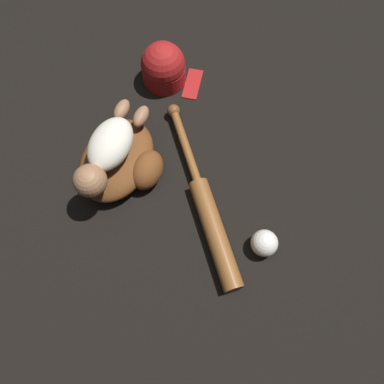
{
  "coord_description": "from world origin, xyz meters",
  "views": [
    {
      "loc": [
        0.42,
        0.29,
        1.04
      ],
      "look_at": [
        0.03,
        0.23,
        0.07
      ],
      "focal_mm": 35.0,
      "sensor_mm": 36.0,
      "label": 1
    }
  ],
  "objects_px": {
    "baseball_glove": "(122,161)",
    "baseball_cap": "(164,67)",
    "baseball": "(264,243)",
    "baby_figure": "(107,151)",
    "baseball_bat": "(208,213)"
  },
  "relations": [
    {
      "from": "baseball_glove",
      "to": "baby_figure",
      "type": "relative_size",
      "value": 0.96
    },
    {
      "from": "baseball_glove",
      "to": "baseball",
      "type": "distance_m",
      "value": 0.48
    },
    {
      "from": "baby_figure",
      "to": "baseball_bat",
      "type": "bearing_deg",
      "value": 71.9
    },
    {
      "from": "baseball_glove",
      "to": "baseball_bat",
      "type": "bearing_deg",
      "value": 67.31
    },
    {
      "from": "baby_figure",
      "to": "baseball_cap",
      "type": "height_order",
      "value": "baby_figure"
    },
    {
      "from": "baseball_bat",
      "to": "baseball_cap",
      "type": "bearing_deg",
      "value": -155.57
    },
    {
      "from": "baseball_bat",
      "to": "baseball",
      "type": "relative_size",
      "value": 7.48
    },
    {
      "from": "baseball_bat",
      "to": "baseball_cap",
      "type": "xyz_separation_m",
      "value": [
        -0.47,
        -0.21,
        0.03
      ]
    },
    {
      "from": "baseball",
      "to": "baby_figure",
      "type": "bearing_deg",
      "value": -109.56
    },
    {
      "from": "baseball_cap",
      "to": "baseball_bat",
      "type": "bearing_deg",
      "value": 24.43
    },
    {
      "from": "baseball",
      "to": "baseball_cap",
      "type": "distance_m",
      "value": 0.66
    },
    {
      "from": "baby_figure",
      "to": "baseball",
      "type": "xyz_separation_m",
      "value": [
        0.16,
        0.46,
        -0.1
      ]
    },
    {
      "from": "baseball_glove",
      "to": "baseball_cap",
      "type": "bearing_deg",
      "value": 170.0
    },
    {
      "from": "baseball_glove",
      "to": "baseball_bat",
      "type": "xyz_separation_m",
      "value": [
        0.12,
        0.28,
        -0.02
      ]
    },
    {
      "from": "baby_figure",
      "to": "baseball_cap",
      "type": "bearing_deg",
      "value": 167.39
    }
  ]
}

